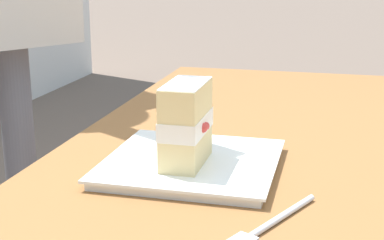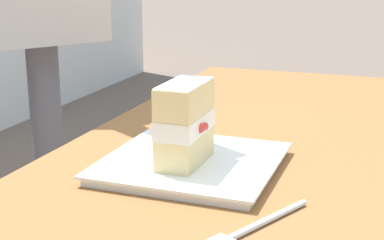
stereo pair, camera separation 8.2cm
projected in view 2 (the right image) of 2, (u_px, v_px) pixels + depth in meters
name	position (u px, v px, depth m)	size (l,w,h in m)	color
patio_table	(311.00, 236.00, 0.86)	(1.53, 0.82, 0.75)	brown
dessert_plate	(192.00, 163.00, 0.84)	(0.25, 0.25, 0.02)	white
cake_slice	(185.00, 123.00, 0.81)	(0.11, 0.06, 0.12)	#EAD18C
dessert_fork	(254.00, 227.00, 0.65)	(0.16, 0.09, 0.01)	silver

